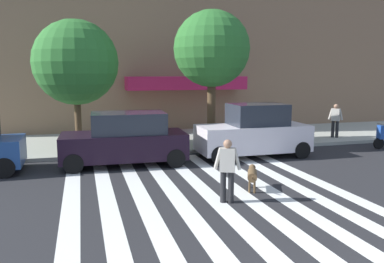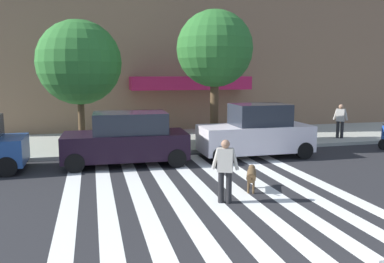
% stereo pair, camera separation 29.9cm
% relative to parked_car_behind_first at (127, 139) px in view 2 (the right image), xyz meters
% --- Properties ---
extents(ground_plane, '(160.00, 160.00, 0.00)m').
position_rel_parked_car_behind_first_xyz_m(ground_plane, '(2.15, -4.71, -0.93)').
color(ground_plane, '#232326').
extents(sidewalk_far, '(80.00, 6.00, 0.15)m').
position_rel_parked_car_behind_first_xyz_m(sidewalk_far, '(2.15, 4.24, -0.85)').
color(sidewalk_far, '#9B9D91').
rests_on(sidewalk_far, ground_plane).
extents(crosswalk_stripes, '(7.65, 11.32, 0.01)m').
position_rel_parked_car_behind_first_xyz_m(crosswalk_stripes, '(1.78, -4.71, -0.92)').
color(crosswalk_stripes, silver).
rests_on(crosswalk_stripes, ground_plane).
extents(parked_car_behind_first, '(4.46, 2.15, 1.90)m').
position_rel_parked_car_behind_first_xyz_m(parked_car_behind_first, '(0.00, 0.00, 0.00)').
color(parked_car_behind_first, black).
rests_on(parked_car_behind_first, ground_plane).
extents(parked_car_third_in_line, '(4.37, 1.90, 2.10)m').
position_rel_parked_car_behind_first_xyz_m(parked_car_third_in_line, '(5.03, 0.00, 0.05)').
color(parked_car_third_in_line, silver).
rests_on(parked_car_third_in_line, ground_plane).
extents(street_tree_nearest, '(3.44, 3.44, 5.28)m').
position_rel_parked_car_behind_first_xyz_m(street_tree_nearest, '(-1.62, 2.73, 2.78)').
color(street_tree_nearest, '#4C3823').
rests_on(street_tree_nearest, sidewalk_far).
extents(street_tree_middle, '(3.26, 3.26, 5.79)m').
position_rel_parked_car_behind_first_xyz_m(street_tree_middle, '(3.97, 2.11, 3.35)').
color(street_tree_middle, '#4C3823').
rests_on(street_tree_middle, sidewalk_far).
extents(pedestrian_dog_walker, '(0.68, 0.37, 1.64)m').
position_rel_parked_car_behind_first_xyz_m(pedestrian_dog_walker, '(2.02, -4.97, -0.00)').
color(pedestrian_dog_walker, black).
rests_on(pedestrian_dog_walker, ground_plane).
extents(dog_on_leash, '(0.58, 1.08, 0.65)m').
position_rel_parked_car_behind_first_xyz_m(dog_on_leash, '(3.11, -4.11, -0.48)').
color(dog_on_leash, brown).
rests_on(dog_on_leash, ground_plane).
extents(pedestrian_bystander, '(0.54, 0.58, 1.64)m').
position_rel_parked_car_behind_first_xyz_m(pedestrian_bystander, '(10.48, 2.41, 0.15)').
color(pedestrian_bystander, black).
rests_on(pedestrian_bystander, sidewalk_far).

